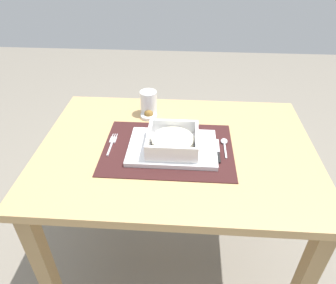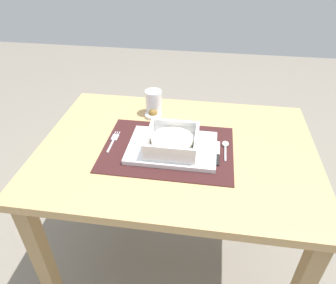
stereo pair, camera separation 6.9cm
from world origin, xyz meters
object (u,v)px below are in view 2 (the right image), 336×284
(butter_knife, at_px, (218,155))
(condiment_saucer, at_px, (153,114))
(porridge_bowl, at_px, (172,142))
(dining_table, at_px, (176,169))
(bread_knife, at_px, (210,150))
(fork, at_px, (114,140))
(drinking_glass, at_px, (154,103))
(spoon, at_px, (225,146))

(butter_knife, relative_size, condiment_saucer, 2.00)
(porridge_bowl, bearing_deg, dining_table, 68.09)
(bread_knife, bearing_deg, porridge_bowl, -167.37)
(bread_knife, bearing_deg, dining_table, 178.80)
(fork, bearing_deg, porridge_bowl, -11.64)
(porridge_bowl, distance_m, condiment_saucer, 0.25)
(porridge_bowl, bearing_deg, fork, 172.11)
(fork, bearing_deg, drinking_glass, 61.02)
(dining_table, bearing_deg, porridge_bowl, -111.91)
(bread_knife, xyz_separation_m, condiment_saucer, (-0.24, 0.20, 0.00))
(fork, xyz_separation_m, butter_knife, (0.37, -0.03, 0.00))
(porridge_bowl, xyz_separation_m, fork, (-0.22, 0.03, -0.04))
(spoon, distance_m, bread_knife, 0.06)
(dining_table, relative_size, fork, 7.39)
(dining_table, height_order, drinking_glass, drinking_glass)
(fork, relative_size, spoon, 1.19)
(butter_knife, distance_m, condiment_saucer, 0.35)
(porridge_bowl, distance_m, spoon, 0.19)
(dining_table, distance_m, fork, 0.25)
(drinking_glass, bearing_deg, fork, -115.23)
(dining_table, distance_m, porridge_bowl, 0.15)
(bread_knife, bearing_deg, butter_knife, -33.82)
(drinking_glass, bearing_deg, butter_knife, -43.86)
(butter_knife, bearing_deg, spoon, 67.26)
(dining_table, distance_m, spoon, 0.20)
(fork, relative_size, butter_knife, 0.99)
(dining_table, xyz_separation_m, butter_knife, (0.14, -0.03, 0.11))
(fork, bearing_deg, dining_table, -3.74)
(dining_table, bearing_deg, fork, -179.99)
(butter_knife, height_order, bread_knife, same)
(spoon, xyz_separation_m, bread_knife, (-0.05, -0.03, -0.00))
(fork, xyz_separation_m, condiment_saucer, (0.11, 0.19, 0.00))
(drinking_glass, relative_size, condiment_saucer, 1.46)
(bread_knife, bearing_deg, drinking_glass, 140.21)
(bread_knife, xyz_separation_m, drinking_glass, (-0.24, 0.24, 0.04))
(butter_knife, bearing_deg, drinking_glass, 140.14)
(fork, height_order, butter_knife, butter_knife)
(fork, xyz_separation_m, drinking_glass, (0.11, 0.22, 0.04))
(spoon, relative_size, condiment_saucer, 1.66)
(dining_table, height_order, fork, fork)
(fork, relative_size, condiment_saucer, 1.97)
(bread_knife, relative_size, drinking_glass, 1.36)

